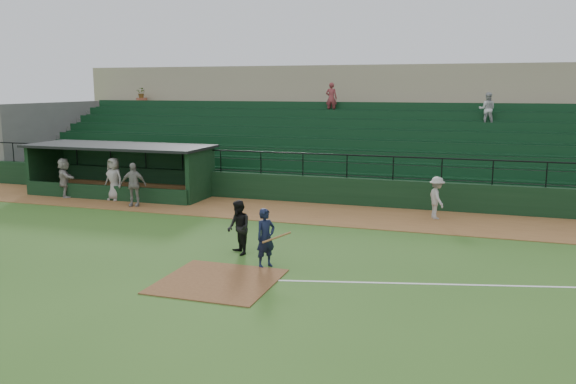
% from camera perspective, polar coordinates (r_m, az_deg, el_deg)
% --- Properties ---
extents(ground, '(90.00, 90.00, 0.00)m').
position_cam_1_polar(ground, '(16.68, -5.39, -7.64)').
color(ground, '#31591D').
rests_on(ground, ground).
extents(warning_track, '(40.00, 4.00, 0.03)m').
position_cam_1_polar(warning_track, '(23.98, 2.23, -2.05)').
color(warning_track, brown).
rests_on(warning_track, ground).
extents(home_plate_dirt, '(3.00, 3.00, 0.03)m').
position_cam_1_polar(home_plate_dirt, '(15.81, -6.84, -8.62)').
color(home_plate_dirt, brown).
rests_on(home_plate_dirt, ground).
extents(foul_line, '(17.49, 4.44, 0.01)m').
position_cam_1_polar(foul_line, '(16.63, 23.00, -8.47)').
color(foul_line, white).
rests_on(foul_line, ground).
extents(stadium_structure, '(38.00, 13.08, 6.40)m').
position_cam_1_polar(stadium_structure, '(31.78, 6.45, 5.08)').
color(stadium_structure, black).
rests_on(stadium_structure, ground).
extents(dugout, '(8.90, 3.20, 2.42)m').
position_cam_1_polar(dugout, '(29.25, -15.59, 2.42)').
color(dugout, black).
rests_on(dugout, ground).
extents(batter_at_plate, '(1.14, 0.75, 1.71)m').
position_cam_1_polar(batter_at_plate, '(16.73, -2.19, -4.49)').
color(batter_at_plate, black).
rests_on(batter_at_plate, ground).
extents(umpire, '(1.03, 1.03, 1.69)m').
position_cam_1_polar(umpire, '(18.04, -4.83, -3.48)').
color(umpire, black).
rests_on(umpire, ground).
extents(runner, '(1.00, 1.23, 1.65)m').
position_cam_1_polar(runner, '(23.43, 14.29, -0.55)').
color(runner, '#A8A49D').
rests_on(runner, warning_track).
extents(dugout_player_a, '(1.19, 0.73, 1.88)m').
position_cam_1_polar(dugout_player_a, '(25.99, -14.85, 0.71)').
color(dugout_player_a, gray).
rests_on(dugout_player_a, warning_track).
extents(dugout_player_b, '(1.04, 0.77, 1.94)m').
position_cam_1_polar(dugout_player_b, '(27.62, -16.60, 1.23)').
color(dugout_player_b, '#9E9894').
rests_on(dugout_player_b, warning_track).
extents(dugout_player_c, '(1.67, 1.48, 1.84)m').
position_cam_1_polar(dugout_player_c, '(29.12, -20.98, 1.32)').
color(dugout_player_c, '#ABA6A0').
rests_on(dugout_player_c, warning_track).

